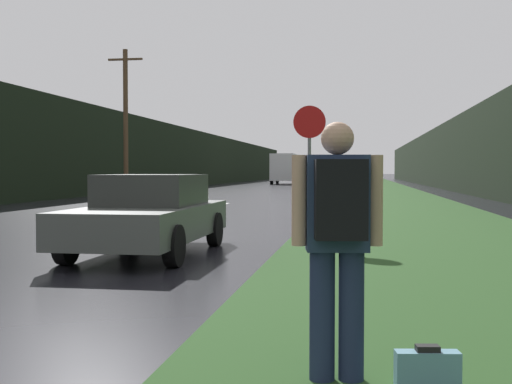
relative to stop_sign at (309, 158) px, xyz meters
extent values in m
cube|color=#26471E|center=(2.56, 26.81, -1.72)|extent=(6.00, 240.00, 0.02)
cube|color=silver|center=(-4.82, -0.33, -1.72)|extent=(0.12, 3.00, 0.01)
cube|color=silver|center=(-4.82, 6.67, -1.72)|extent=(0.12, 3.00, 0.01)
cube|color=silver|center=(-4.82, 13.67, -1.72)|extent=(0.12, 3.00, 0.01)
cube|color=black|center=(-15.20, 36.81, 0.94)|extent=(2.00, 140.00, 5.32)
cube|color=black|center=(8.56, 36.81, 0.88)|extent=(2.00, 140.00, 5.21)
cylinder|color=#4C3823|center=(-10.69, 17.86, 2.08)|extent=(0.24, 0.24, 7.61)
cube|color=#4C3823|center=(-10.69, 17.86, 5.39)|extent=(1.80, 0.10, 0.10)
cylinder|color=slate|center=(0.00, 0.00, -0.65)|extent=(0.07, 0.07, 2.15)
cylinder|color=#B71414|center=(0.00, 0.00, 0.76)|extent=(0.67, 0.02, 0.67)
cylinder|color=#1E2847|center=(0.76, -8.90, -1.27)|extent=(0.18, 0.18, 0.92)
cylinder|color=#1E2847|center=(0.96, -8.87, -1.27)|extent=(0.18, 0.18, 0.92)
cube|color=navy|center=(0.86, -8.89, -0.48)|extent=(0.45, 0.30, 0.66)
sphere|color=tan|center=(0.86, -8.89, -0.03)|extent=(0.23, 0.23, 0.23)
cylinder|color=tan|center=(0.60, -8.92, -0.46)|extent=(0.10, 0.10, 0.62)
cylinder|color=tan|center=(1.12, -8.85, -0.46)|extent=(0.10, 0.10, 0.62)
cube|color=black|center=(0.89, -9.09, -0.45)|extent=(0.36, 0.23, 0.53)
cube|color=#6093A8|center=(1.46, -9.02, -1.58)|extent=(0.43, 0.18, 0.28)
cube|color=black|center=(1.46, -9.02, -1.42)|extent=(0.16, 0.11, 0.04)
cube|color=#4C514C|center=(-2.63, -2.53, -1.15)|extent=(1.84, 4.52, 0.56)
cube|color=#2D302D|center=(-2.63, -2.31, -0.60)|extent=(1.56, 2.03, 0.55)
cylinder|color=black|center=(-1.76, -3.93, -1.40)|extent=(0.20, 0.65, 0.65)
cylinder|color=black|center=(-3.50, -3.93, -1.40)|extent=(0.20, 0.65, 0.65)
cylinder|color=black|center=(-1.76, -1.13, -1.40)|extent=(0.20, 0.65, 0.65)
cylinder|color=black|center=(-3.50, -1.13, -1.40)|extent=(0.20, 0.65, 0.65)
cube|color=gray|center=(-7.01, 59.94, -0.24)|extent=(2.33, 2.60, 2.17)
cube|color=silver|center=(-7.01, 56.06, 0.12)|extent=(2.46, 5.16, 2.89)
cylinder|color=black|center=(-8.18, 59.68, -1.28)|extent=(0.28, 0.90, 0.90)
cylinder|color=black|center=(-5.84, 59.68, -1.28)|extent=(0.28, 0.90, 0.90)
cylinder|color=black|center=(-8.18, 54.77, -1.28)|extent=(0.28, 0.90, 0.90)
cylinder|color=black|center=(-5.84, 54.77, -1.28)|extent=(0.28, 0.90, 0.90)
camera|label=1|loc=(1.01, -13.32, -0.26)|focal=45.00mm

